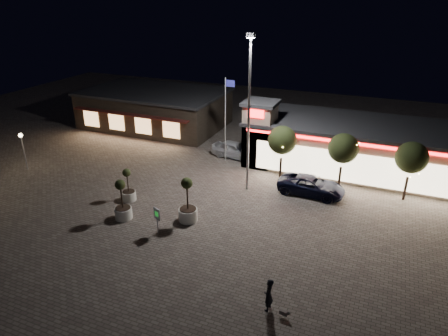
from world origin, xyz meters
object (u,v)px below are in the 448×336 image
at_px(pedestrian, 269,295).
at_px(planter_mid, 123,207).
at_px(valet_sign, 157,216).
at_px(planter_left, 129,190).
at_px(pickup_truck, 311,186).
at_px(white_sedan, 235,150).

xyz_separation_m(pedestrian, planter_mid, (-12.24, 4.69, 0.01)).
bearing_deg(valet_sign, planter_left, 144.78).
bearing_deg(pedestrian, valet_sign, -108.93).
xyz_separation_m(pickup_truck, planter_mid, (-11.69, -8.97, 0.21)).
bearing_deg(planter_mid, white_sedan, 76.66).
xyz_separation_m(planter_left, planter_mid, (1.24, -2.47, 0.12)).
bearing_deg(valet_sign, pickup_truck, 49.29).
distance_m(white_sedan, pedestrian, 20.57).
distance_m(pickup_truck, pedestrian, 13.67).
distance_m(pickup_truck, white_sedan, 9.71).
bearing_deg(white_sedan, pedestrian, -146.48).
bearing_deg(white_sedan, planter_left, 165.97).
xyz_separation_m(pickup_truck, white_sedan, (-8.42, 4.85, 0.07)).
relative_size(pickup_truck, planter_left, 1.98).
height_order(pedestrian, valet_sign, valet_sign).
relative_size(planter_mid, valet_sign, 1.58).
relative_size(white_sedan, pedestrian, 2.55).
height_order(planter_mid, valet_sign, planter_mid).
bearing_deg(white_sedan, planter_mid, 174.33).
bearing_deg(valet_sign, pedestrian, -23.79).
xyz_separation_m(planter_mid, valet_sign, (3.32, -0.76, 0.41)).
bearing_deg(valet_sign, planter_mid, 167.17).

